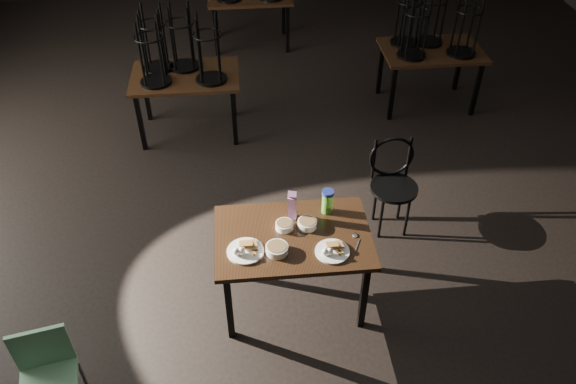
{
  "coord_description": "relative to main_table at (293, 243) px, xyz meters",
  "views": [
    {
      "loc": [
        -0.8,
        -4.21,
        3.76
      ],
      "look_at": [
        -0.46,
        -0.75,
        0.85
      ],
      "focal_mm": 35.0,
      "sensor_mm": 36.0,
      "label": 1
    }
  ],
  "objects": [
    {
      "name": "bentwood_chair",
      "position": [
        1.01,
        0.86,
        -0.12
      ],
      "size": [
        0.44,
        0.44,
        0.92
      ],
      "rotation": [
        0.0,
        0.0,
        0.02
      ],
      "color": "black",
      "rests_on": "ground"
    },
    {
      "name": "bowl_near",
      "position": [
        -0.06,
        0.09,
        0.11
      ],
      "size": [
        0.14,
        0.14,
        0.05
      ],
      "color": "white",
      "rests_on": "main_table"
    },
    {
      "name": "bowl_far",
      "position": [
        0.12,
        0.09,
        0.11
      ],
      "size": [
        0.15,
        0.15,
        0.06
      ],
      "color": "white",
      "rests_on": "main_table"
    },
    {
      "name": "spoon",
      "position": [
        0.47,
        -0.06,
        0.08
      ],
      "size": [
        0.06,
        0.19,
        0.01
      ],
      "color": "silver",
      "rests_on": "main_table"
    },
    {
      "name": "plate_left",
      "position": [
        -0.37,
        -0.14,
        0.1
      ],
      "size": [
        0.28,
        0.28,
        0.09
      ],
      "color": "white",
      "rests_on": "main_table"
    },
    {
      "name": "water_bottle",
      "position": [
        0.3,
        0.24,
        0.19
      ],
      "size": [
        0.12,
        0.12,
        0.21
      ],
      "color": "#60C038",
      "rests_on": "main_table"
    },
    {
      "name": "main_table",
      "position": [
        0.0,
        0.0,
        0.0
      ],
      "size": [
        1.2,
        0.8,
        0.75
      ],
      "color": "black",
      "rests_on": "ground"
    },
    {
      "name": "school_chair",
      "position": [
        -1.72,
        -0.85,
        -0.19
      ],
      "size": [
        0.43,
        0.43,
        0.79
      ],
      "rotation": [
        0.0,
        0.0,
        0.2
      ],
      "color": "#7EC494",
      "rests_on": "ground"
    },
    {
      "name": "bowl_big",
      "position": [
        -0.14,
        -0.16,
        0.11
      ],
      "size": [
        0.17,
        0.17,
        0.06
      ],
      "color": "white",
      "rests_on": "main_table"
    },
    {
      "name": "bg_table_right",
      "position": [
        1.97,
        3.03,
        0.13
      ],
      "size": [
        1.2,
        0.8,
        1.48
      ],
      "color": "black",
      "rests_on": "ground"
    },
    {
      "name": "bg_table_left",
      "position": [
        -0.97,
        2.67,
        0.13
      ],
      "size": [
        1.2,
        0.8,
        1.48
      ],
      "color": "black",
      "rests_on": "ground"
    },
    {
      "name": "juice_carton",
      "position": [
        0.01,
        0.2,
        0.2
      ],
      "size": [
        0.08,
        0.08,
        0.27
      ],
      "color": "#891978",
      "rests_on": "main_table"
    },
    {
      "name": "plate_right",
      "position": [
        0.27,
        -0.21,
        0.1
      ],
      "size": [
        0.26,
        0.26,
        0.08
      ],
      "color": "white",
      "rests_on": "main_table"
    }
  ]
}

